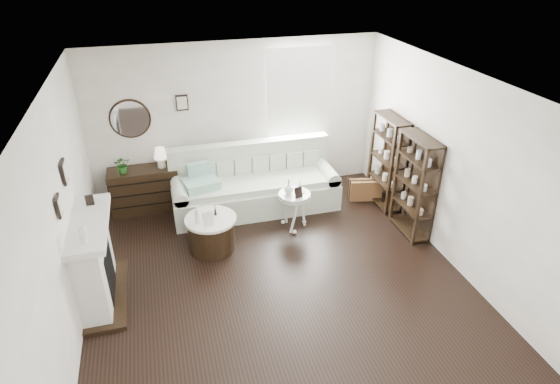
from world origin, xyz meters
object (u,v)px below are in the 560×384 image
object	(u,v)px
dresser	(145,189)
drum_table	(212,233)
pedestal_table	(294,196)
sofa	(254,187)

from	to	relation	value
dresser	drum_table	size ratio (longest dim) A/B	1.49
dresser	pedestal_table	size ratio (longest dim) A/B	1.83
drum_table	sofa	bearing A→B (deg)	50.27
sofa	drum_table	world-z (taller)	sofa
dresser	drum_table	bearing A→B (deg)	-57.79
drum_table	pedestal_table	xyz separation A→B (m)	(1.35, 0.22, 0.30)
sofa	dresser	bearing A→B (deg)	168.06
sofa	pedestal_table	xyz separation A→B (m)	(0.46, -0.85, 0.21)
dresser	pedestal_table	bearing A→B (deg)	-28.57
sofa	drum_table	xyz separation A→B (m)	(-0.89, -1.08, -0.09)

